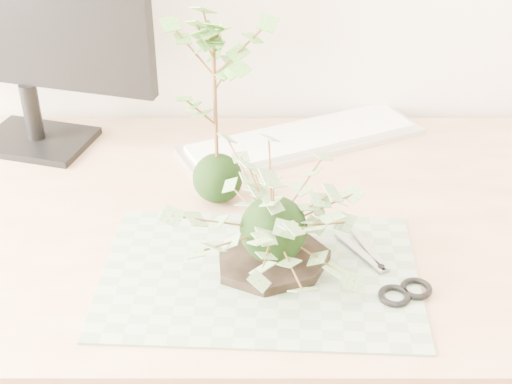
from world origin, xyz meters
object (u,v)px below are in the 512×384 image
(ivy_kokedama, at_px, (274,202))
(maple_kokedama, at_px, (214,63))
(keyboard, at_px, (302,139))
(monitor, at_px, (15,13))
(desk, at_px, (270,258))

(ivy_kokedama, height_order, maple_kokedama, maple_kokedama)
(maple_kokedama, xyz_separation_m, keyboard, (0.15, 0.20, -0.23))
(ivy_kokedama, bearing_deg, keyboard, 80.59)
(ivy_kokedama, distance_m, monitor, 0.60)
(desk, relative_size, monitor, 3.31)
(ivy_kokedama, relative_size, maple_kokedama, 0.91)
(keyboard, distance_m, monitor, 0.56)
(keyboard, relative_size, monitor, 1.00)
(desk, xyz_separation_m, maple_kokedama, (-0.09, 0.05, 0.33))
(desk, distance_m, ivy_kokedama, 0.24)
(desk, relative_size, maple_kokedama, 4.66)
(desk, bearing_deg, keyboard, 75.18)
(ivy_kokedama, bearing_deg, maple_kokedama, 115.74)
(ivy_kokedama, bearing_deg, monitor, 138.88)
(maple_kokedama, bearing_deg, desk, -27.93)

